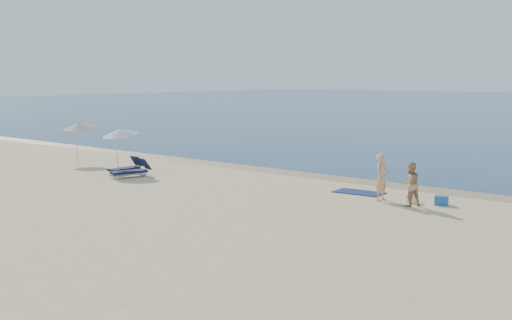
{
  "coord_description": "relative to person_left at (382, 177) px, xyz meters",
  "views": [
    {
      "loc": [
        15.76,
        -4.54,
        4.51
      ],
      "look_at": [
        -1.48,
        16.0,
        1.0
      ],
      "focal_mm": 45.0,
      "sensor_mm": 36.0,
      "label": 1
    }
  ],
  "objects": [
    {
      "name": "lounger_left",
      "position": [
        -12.42,
        -1.76,
        -0.58
      ],
      "size": [
        0.58,
        1.73,
        0.76
      ],
      "rotation": [
        0.0,
        0.0,
        0.01
      ],
      "color": "#131636",
      "rests_on": "ground"
    },
    {
      "name": "person_right",
      "position": [
        1.26,
        -0.25,
        -0.08
      ],
      "size": [
        0.9,
        0.95,
        1.55
      ],
      "primitive_type": "imported",
      "rotation": [
        0.0,
        0.0,
        -2.14
      ],
      "color": "tan",
      "rests_on": "ground"
    },
    {
      "name": "beach_towel",
      "position": [
        -1.43,
        0.84,
        -0.84
      ],
      "size": [
        1.97,
        1.2,
        0.03
      ],
      "primitive_type": "cube",
      "rotation": [
        0.0,
        0.0,
        0.08
      ],
      "color": "#0E1A4A",
      "rests_on": "ground"
    },
    {
      "name": "umbrella_near",
      "position": [
        -12.77,
        -1.77,
        1.06
      ],
      "size": [
        1.75,
        1.77,
        2.23
      ],
      "rotation": [
        0.0,
        0.0,
        -0.03
      ],
      "color": "silver",
      "rests_on": "ground"
    },
    {
      "name": "lounger_right",
      "position": [
        -11.38,
        -2.27,
        -0.57
      ],
      "size": [
        1.05,
        1.89,
        0.79
      ],
      "rotation": [
        0.0,
        0.0,
        -0.28
      ],
      "color": "#151D3B",
      "rests_on": "ground"
    },
    {
      "name": "white_bag",
      "position": [
        1.02,
        0.39,
        -0.71
      ],
      "size": [
        0.39,
        0.36,
        0.29
      ],
      "primitive_type": "cube",
      "rotation": [
        0.0,
        0.0,
        0.24
      ],
      "color": "white",
      "rests_on": "ground"
    },
    {
      "name": "blue_cooler",
      "position": [
        2.03,
        0.65,
        -0.69
      ],
      "size": [
        0.54,
        0.46,
        0.33
      ],
      "primitive_type": "cube",
      "rotation": [
        0.0,
        0.0,
        0.32
      ],
      "color": "#2159B3",
      "rests_on": "ground"
    },
    {
      "name": "person_left",
      "position": [
        0.0,
        0.0,
        0.0
      ],
      "size": [
        0.41,
        0.62,
        1.71
      ],
      "primitive_type": "imported",
      "rotation": [
        0.0,
        0.0,
        1.57
      ],
      "color": "#DFA37D",
      "rests_on": "ground"
    },
    {
      "name": "umbrella_far",
      "position": [
        -17.33,
        -0.88,
        1.09
      ],
      "size": [
        1.91,
        1.93,
        2.25
      ],
      "rotation": [
        0.0,
        0.0,
        0.15
      ],
      "color": "silver",
      "rests_on": "ground"
    },
    {
      "name": "wet_sand_strip",
      "position": [
        -4.47,
        3.36,
        -0.85
      ],
      "size": [
        240.0,
        1.6,
        0.0
      ],
      "primitive_type": "cube",
      "color": "#847254",
      "rests_on": "ground"
    }
  ]
}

